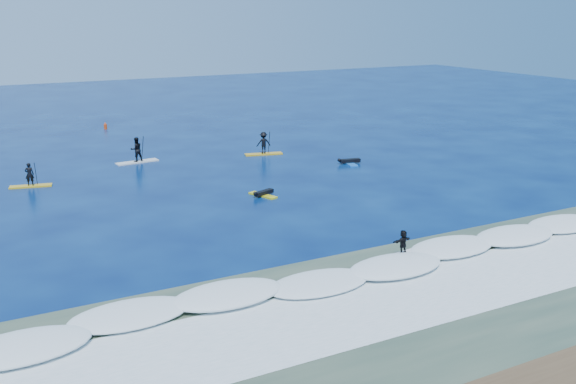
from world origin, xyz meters
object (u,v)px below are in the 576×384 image
sup_paddler_center (137,152)px  prone_paddler_far (349,162)px  sup_paddler_left (30,178)px  marker_buoy (105,126)px  wave_surfer (403,244)px  prone_paddler_near (263,194)px  sup_paddler_right (264,144)px

sup_paddler_center → prone_paddler_far: size_ratio=1.40×
sup_paddler_left → marker_buoy: sup_paddler_left is taller
marker_buoy → sup_paddler_left: bearing=-115.4°
sup_paddler_left → wave_surfer: (14.24, -22.20, 0.14)m
sup_paddler_left → sup_paddler_center: size_ratio=0.83×
sup_paddler_left → wave_surfer: 26.37m
sup_paddler_center → prone_paddler_near: sup_paddler_center is taller
sup_paddler_left → marker_buoy: (9.36, 19.72, -0.27)m
prone_paddler_near → sup_paddler_left: bearing=33.7°
sup_paddler_right → prone_paddler_near: sup_paddler_right is taller
sup_paddler_right → marker_buoy: bearing=129.8°
sup_paddler_left → prone_paddler_far: size_ratio=1.16×
sup_paddler_center → marker_buoy: bearing=80.7°
prone_paddler_near → marker_buoy: marker_buoy is taller
sup_paddler_right → marker_buoy: (-8.99, 17.96, -0.52)m
sup_paddler_center → prone_paddler_near: bearing=-75.9°
sup_paddler_right → wave_surfer: size_ratio=1.78×
marker_buoy → sup_paddler_center: bearing=-93.8°
sup_paddler_center → sup_paddler_left: bearing=-161.0°
sup_paddler_left → prone_paddler_near: 15.99m
sup_paddler_left → sup_paddler_right: (18.35, 1.76, 0.26)m
prone_paddler_near → prone_paddler_far: prone_paddler_far is taller
sup_paddler_right → prone_paddler_far: sup_paddler_right is taller
sup_paddler_center → prone_paddler_far: bearing=-34.6°
wave_surfer → marker_buoy: bearing=88.4°
wave_surfer → prone_paddler_near: bearing=87.4°
prone_paddler_near → prone_paddler_far: 11.06m
sup_paddler_center → marker_buoy: (1.07, 15.95, -0.54)m
sup_paddler_right → wave_surfer: (-4.11, -23.96, -0.12)m
sup_paddler_left → sup_paddler_center: sup_paddler_center is taller
prone_paddler_far → wave_surfer: wave_surfer is taller
sup_paddler_left → prone_paddler_far: bearing=1.9°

